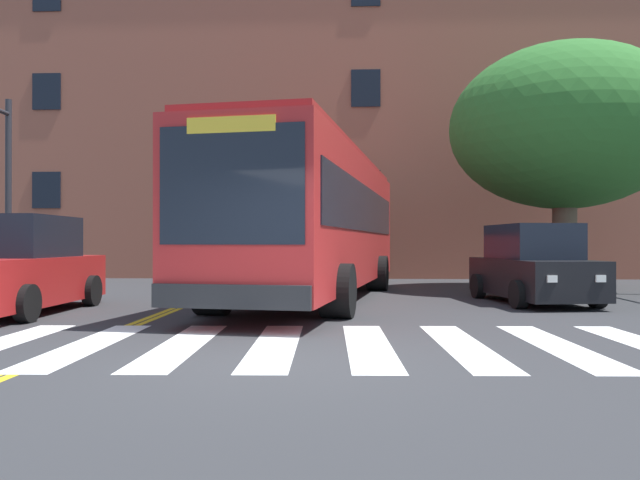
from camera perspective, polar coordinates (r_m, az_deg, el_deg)
ground_plane at (r=7.40m, az=-3.85°, el=-10.89°), size 120.00×120.00×0.00m
crosswalk at (r=8.50m, az=-8.37°, el=-9.46°), size 16.87×4.26×0.01m
lane_line_yellow_inner at (r=22.57m, az=-6.77°, el=-3.69°), size 0.12×36.00×0.01m
lane_line_yellow_outer at (r=22.55m, az=-6.36°, el=-3.70°), size 0.12×36.00×0.01m
city_bus at (r=15.22m, az=-0.35°, el=1.81°), size 4.41×12.64×3.51m
car_red_near_lane at (r=13.43m, az=-25.91°, el=-2.41°), size 2.08×4.60×1.89m
car_black_far_lane at (r=14.94m, az=18.86°, el=-2.33°), size 2.28×4.15×1.78m
street_tree_curbside_large at (r=19.32m, az=21.45°, el=9.52°), size 7.68×7.53×6.98m
building_facade at (r=27.47m, az=3.97°, el=11.13°), size 30.62×7.07×13.54m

